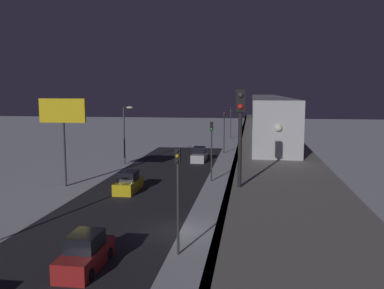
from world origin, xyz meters
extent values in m
plane|color=silver|center=(0.00, 0.00, 0.00)|extent=(240.00, 240.00, 0.00)
cube|color=#28282D|center=(5.22, 0.00, 0.00)|extent=(11.00, 83.76, 0.01)
cube|color=gray|center=(-6.56, 0.00, 5.31)|extent=(5.00, 83.76, 0.80)
cube|color=#38383D|center=(-4.18, 0.00, 5.31)|extent=(0.24, 82.08, 0.80)
cylinder|color=gray|center=(-6.56, -33.50, 2.46)|extent=(1.40, 1.40, 4.91)
cylinder|color=gray|center=(-6.56, -16.75, 2.46)|extent=(1.40, 1.40, 4.91)
cylinder|color=gray|center=(-6.56, 0.00, 2.46)|extent=(1.40, 1.40, 4.91)
cube|color=#B7BABF|center=(-6.56, -5.53, 7.41)|extent=(2.90, 18.00, 3.40)
cube|color=black|center=(-6.56, -5.53, 7.82)|extent=(2.94, 16.20, 0.90)
cube|color=#B7BABF|center=(-6.56, -24.13, 7.41)|extent=(2.90, 18.00, 3.40)
cube|color=black|center=(-6.56, -24.13, 7.82)|extent=(2.94, 16.20, 0.90)
sphere|color=white|center=(-6.56, 3.52, 7.58)|extent=(0.44, 0.44, 0.44)
cylinder|color=black|center=(-4.61, 10.49, 7.31)|extent=(0.16, 0.16, 3.20)
cube|color=black|center=(-4.61, 10.49, 9.26)|extent=(0.36, 0.28, 0.90)
sphere|color=#333333|center=(-4.61, 10.65, 9.49)|extent=(0.22, 0.22, 0.22)
sphere|color=red|center=(-4.61, 10.65, 9.03)|extent=(0.22, 0.22, 0.22)
cube|color=#A51E1E|center=(3.82, 6.70, 0.55)|extent=(1.80, 4.59, 1.10)
cube|color=black|center=(3.82, 6.70, 1.54)|extent=(1.58, 2.20, 0.87)
cylinder|color=black|center=(4.67, 5.28, 0.32)|extent=(0.20, 0.64, 0.64)
cylinder|color=black|center=(2.96, 5.28, 0.32)|extent=(0.20, 0.64, 0.64)
cylinder|color=black|center=(4.67, 8.13, 0.32)|extent=(0.20, 0.64, 0.64)
cylinder|color=black|center=(2.96, 8.13, 0.32)|extent=(0.20, 0.64, 0.64)
cube|color=#B2B2B7|center=(2.02, -28.77, 0.55)|extent=(1.80, 4.61, 1.10)
cube|color=black|center=(2.02, -28.77, 1.54)|extent=(1.58, 2.21, 0.87)
cube|color=gold|center=(6.62, -10.56, 0.55)|extent=(1.80, 4.51, 1.10)
cube|color=black|center=(6.62, -10.56, 1.54)|extent=(1.58, 2.17, 0.87)
cylinder|color=#2D2D2D|center=(-0.88, 4.11, 2.75)|extent=(0.16, 0.16, 5.50)
cube|color=black|center=(-0.88, 4.11, 5.95)|extent=(0.32, 0.32, 0.90)
sphere|color=black|center=(-0.88, 4.29, 6.25)|extent=(0.20, 0.20, 0.20)
sphere|color=yellow|center=(-0.88, 4.29, 5.95)|extent=(0.20, 0.20, 0.20)
sphere|color=black|center=(-0.88, 4.29, 5.65)|extent=(0.20, 0.20, 0.20)
cylinder|color=#2D2D2D|center=(-0.88, -16.20, 2.75)|extent=(0.16, 0.16, 5.50)
cube|color=black|center=(-0.88, -16.20, 5.95)|extent=(0.32, 0.32, 0.90)
sphere|color=black|center=(-0.88, -16.02, 6.25)|extent=(0.20, 0.20, 0.20)
sphere|color=black|center=(-0.88, -16.02, 5.95)|extent=(0.20, 0.20, 0.20)
sphere|color=#19E53F|center=(-0.88, -16.02, 5.65)|extent=(0.20, 0.20, 0.20)
cylinder|color=#2D2D2D|center=(-0.88, -36.51, 2.75)|extent=(0.16, 0.16, 5.50)
cube|color=black|center=(-0.88, -36.51, 5.95)|extent=(0.32, 0.32, 0.90)
sphere|color=red|center=(-0.88, -36.33, 6.25)|extent=(0.20, 0.20, 0.20)
sphere|color=black|center=(-0.88, -36.33, 5.95)|extent=(0.20, 0.20, 0.20)
sphere|color=black|center=(-0.88, -36.33, 5.65)|extent=(0.20, 0.20, 0.20)
cylinder|color=#2D2D2D|center=(-0.88, -56.82, 2.75)|extent=(0.16, 0.16, 5.50)
cube|color=black|center=(-0.88, -56.82, 5.95)|extent=(0.32, 0.32, 0.90)
sphere|color=black|center=(-0.88, -56.64, 6.25)|extent=(0.20, 0.20, 0.20)
sphere|color=black|center=(-0.88, -56.64, 5.95)|extent=(0.20, 0.20, 0.20)
sphere|color=#19E53F|center=(-0.88, -56.64, 5.65)|extent=(0.20, 0.20, 0.20)
cylinder|color=#4C4C51|center=(13.64, -11.69, 3.25)|extent=(0.36, 0.36, 6.50)
cube|color=yellow|center=(13.64, -11.69, 7.70)|extent=(4.80, 0.30, 2.40)
cylinder|color=#38383D|center=(11.52, -25.00, 3.75)|extent=(0.20, 0.20, 7.50)
ellipsoid|color=#F4E5B2|center=(10.72, -25.00, 7.50)|extent=(0.90, 0.44, 0.30)
camera|label=1|loc=(-5.06, 27.30, 9.65)|focal=38.70mm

